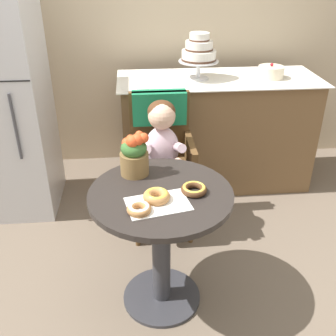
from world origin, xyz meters
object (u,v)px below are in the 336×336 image
at_px(donut_mid, 194,189).
at_px(donut_side, 157,196).
at_px(donut_front, 139,208).
at_px(round_layer_cake, 271,72).
at_px(tiered_cake_stand, 199,52).
at_px(flower_vase, 134,154).
at_px(seated_child, 162,146).
at_px(cafe_table, 161,227).
at_px(wicker_chair, 161,141).

xyz_separation_m(donut_mid, donut_side, (-0.19, -0.05, 0.01)).
bearing_deg(donut_front, round_layer_cake, 53.73).
distance_m(tiered_cake_stand, round_layer_cake, 0.58).
bearing_deg(donut_mid, round_layer_cake, 58.83).
xyz_separation_m(flower_vase, round_layer_cake, (1.06, 1.08, 0.11)).
height_order(donut_mid, round_layer_cake, round_layer_cake).
distance_m(seated_child, tiered_cake_stand, 0.88).
height_order(donut_mid, flower_vase, flower_vase).
bearing_deg(donut_mid, flower_vase, 143.00).
xyz_separation_m(seated_child, round_layer_cake, (0.89, 0.67, 0.27)).
relative_size(tiered_cake_stand, round_layer_cake, 1.73).
bearing_deg(tiered_cake_stand, cafe_table, -106.51).
relative_size(donut_side, round_layer_cake, 0.66).
bearing_deg(donut_front, donut_mid, 27.98).
relative_size(seated_child, donut_front, 6.47).
bearing_deg(donut_side, flower_vase, 110.01).
distance_m(wicker_chair, donut_side, 0.84).
height_order(cafe_table, wicker_chair, wicker_chair).
relative_size(seated_child, round_layer_cake, 3.72).
bearing_deg(cafe_table, seated_child, 84.71).
bearing_deg(tiered_cake_stand, flower_vase, -114.68).
bearing_deg(seated_child, round_layer_cake, 37.05).
bearing_deg(donut_front, flower_vase, 91.85).
distance_m(seated_child, donut_side, 0.68).
distance_m(donut_front, tiered_cake_stand, 1.59).
bearing_deg(cafe_table, flower_vase, 121.83).
xyz_separation_m(donut_mid, flower_vase, (-0.28, 0.21, 0.10)).
bearing_deg(donut_side, seated_child, 83.20).
height_order(donut_front, tiered_cake_stand, tiered_cake_stand).
distance_m(donut_front, flower_vase, 0.37).
bearing_deg(donut_front, tiered_cake_stand, 71.28).
bearing_deg(cafe_table, tiered_cake_stand, 73.49).
relative_size(seated_child, tiered_cake_stand, 2.15).
relative_size(cafe_table, donut_mid, 5.63).
distance_m(wicker_chair, round_layer_cake, 1.07).
bearing_deg(wicker_chair, donut_front, -101.73).
distance_m(donut_mid, flower_vase, 0.37).
bearing_deg(round_layer_cake, cafe_table, -126.52).
relative_size(donut_front, flower_vase, 0.48).
height_order(flower_vase, tiered_cake_stand, tiered_cake_stand).
bearing_deg(seated_child, donut_mid, -80.30).
xyz_separation_m(cafe_table, round_layer_cake, (0.94, 1.27, 0.44)).
distance_m(seated_child, flower_vase, 0.47).
height_order(seated_child, round_layer_cake, round_layer_cake).
height_order(donut_front, donut_side, donut_side).
relative_size(donut_mid, donut_side, 0.99).
height_order(wicker_chair, donut_front, wicker_chair).
bearing_deg(tiered_cake_stand, donut_side, -106.65).
relative_size(cafe_table, flower_vase, 3.05).
distance_m(cafe_table, donut_front, 0.30).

